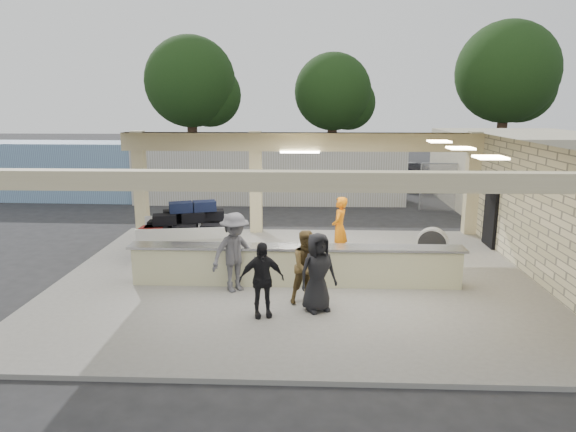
{
  "coord_description": "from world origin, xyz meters",
  "views": [
    {
      "loc": [
        0.31,
        -12.53,
        4.53
      ],
      "look_at": [
        -0.25,
        1.0,
        1.49
      ],
      "focal_mm": 32.0,
      "sensor_mm": 36.0,
      "label": 1
    }
  ],
  "objects_px": {
    "passenger_a": "(307,267)",
    "car_white_b": "(566,178)",
    "luggage_cart": "(188,227)",
    "passenger_c": "(235,252)",
    "car_dark": "(411,177)",
    "container_blue": "(73,171)",
    "baggage_counter": "(296,265)",
    "passenger_d": "(318,272)",
    "container_white": "(270,173)",
    "drum_fan": "(432,244)",
    "baggage_handler": "(339,228)",
    "car_white_a": "(496,182)",
    "passenger_b": "(262,279)"
  },
  "relations": [
    {
      "from": "car_white_a",
      "to": "car_dark",
      "type": "bearing_deg",
      "value": 57.17
    },
    {
      "from": "passenger_c",
      "to": "container_blue",
      "type": "xyz_separation_m",
      "value": [
        -9.38,
        12.02,
        0.28
      ]
    },
    {
      "from": "car_dark",
      "to": "passenger_c",
      "type": "bearing_deg",
      "value": -160.69
    },
    {
      "from": "passenger_a",
      "to": "car_white_b",
      "type": "distance_m",
      "value": 20.01
    },
    {
      "from": "drum_fan",
      "to": "passenger_c",
      "type": "relative_size",
      "value": 0.51
    },
    {
      "from": "passenger_d",
      "to": "container_white",
      "type": "relative_size",
      "value": 0.14
    },
    {
      "from": "car_white_b",
      "to": "container_white",
      "type": "bearing_deg",
      "value": 96.12
    },
    {
      "from": "car_white_a",
      "to": "passenger_a",
      "type": "bearing_deg",
      "value": 143.01
    },
    {
      "from": "baggage_counter",
      "to": "container_blue",
      "type": "bearing_deg",
      "value": 133.15
    },
    {
      "from": "car_white_b",
      "to": "drum_fan",
      "type": "bearing_deg",
      "value": 137.0
    },
    {
      "from": "car_dark",
      "to": "passenger_d",
      "type": "bearing_deg",
      "value": -153.26
    },
    {
      "from": "passenger_b",
      "to": "passenger_c",
      "type": "bearing_deg",
      "value": 103.89
    },
    {
      "from": "baggage_handler",
      "to": "container_blue",
      "type": "distance_m",
      "value": 15.2
    },
    {
      "from": "drum_fan",
      "to": "baggage_handler",
      "type": "xyz_separation_m",
      "value": [
        -2.6,
        0.16,
        0.38
      ]
    },
    {
      "from": "passenger_c",
      "to": "car_white_b",
      "type": "height_order",
      "value": "passenger_c"
    },
    {
      "from": "baggage_handler",
      "to": "car_dark",
      "type": "xyz_separation_m",
      "value": [
        4.46,
        12.55,
        -0.32
      ]
    },
    {
      "from": "luggage_cart",
      "to": "passenger_c",
      "type": "relative_size",
      "value": 1.58
    },
    {
      "from": "container_blue",
      "to": "car_dark",
      "type": "bearing_deg",
      "value": 12.31
    },
    {
      "from": "passenger_a",
      "to": "passenger_c",
      "type": "relative_size",
      "value": 0.87
    },
    {
      "from": "car_white_a",
      "to": "baggage_handler",
      "type": "bearing_deg",
      "value": 138.44
    },
    {
      "from": "passenger_a",
      "to": "baggage_counter",
      "type": "bearing_deg",
      "value": 76.33
    },
    {
      "from": "baggage_counter",
      "to": "car_white_a",
      "type": "distance_m",
      "value": 15.76
    },
    {
      "from": "baggage_counter",
      "to": "passenger_a",
      "type": "distance_m",
      "value": 1.23
    },
    {
      "from": "baggage_counter",
      "to": "car_dark",
      "type": "distance_m",
      "value": 15.78
    },
    {
      "from": "baggage_handler",
      "to": "car_dark",
      "type": "distance_m",
      "value": 13.32
    },
    {
      "from": "car_dark",
      "to": "container_blue",
      "type": "height_order",
      "value": "container_blue"
    },
    {
      "from": "car_white_b",
      "to": "passenger_a",
      "type": "bearing_deg",
      "value": 134.69
    },
    {
      "from": "baggage_counter",
      "to": "container_blue",
      "type": "relative_size",
      "value": 0.8
    },
    {
      "from": "car_white_b",
      "to": "container_blue",
      "type": "distance_m",
      "value": 24.19
    },
    {
      "from": "passenger_a",
      "to": "car_white_b",
      "type": "relative_size",
      "value": 0.35
    },
    {
      "from": "passenger_c",
      "to": "car_white_b",
      "type": "bearing_deg",
      "value": 7.05
    },
    {
      "from": "passenger_a",
      "to": "passenger_d",
      "type": "height_order",
      "value": "passenger_d"
    },
    {
      "from": "car_dark",
      "to": "container_blue",
      "type": "bearing_deg",
      "value": 145.24
    },
    {
      "from": "passenger_d",
      "to": "car_white_b",
      "type": "bearing_deg",
      "value": 23.94
    },
    {
      "from": "passenger_c",
      "to": "container_white",
      "type": "height_order",
      "value": "container_white"
    },
    {
      "from": "baggage_counter",
      "to": "passenger_d",
      "type": "bearing_deg",
      "value": -72.06
    },
    {
      "from": "car_dark",
      "to": "baggage_counter",
      "type": "bearing_deg",
      "value": -156.78
    },
    {
      "from": "drum_fan",
      "to": "car_white_b",
      "type": "relative_size",
      "value": 0.2
    },
    {
      "from": "passenger_c",
      "to": "container_blue",
      "type": "distance_m",
      "value": 15.25
    },
    {
      "from": "container_white",
      "to": "passenger_d",
      "type": "bearing_deg",
      "value": -81.61
    },
    {
      "from": "luggage_cart",
      "to": "container_white",
      "type": "height_order",
      "value": "container_white"
    },
    {
      "from": "passenger_d",
      "to": "container_blue",
      "type": "xyz_separation_m",
      "value": [
        -11.31,
        13.11,
        0.37
      ]
    },
    {
      "from": "drum_fan",
      "to": "baggage_counter",
      "type": "bearing_deg",
      "value": -135.97
    },
    {
      "from": "car_white_a",
      "to": "container_blue",
      "type": "relative_size",
      "value": 0.5
    },
    {
      "from": "luggage_cart",
      "to": "passenger_a",
      "type": "relative_size",
      "value": 1.8
    },
    {
      "from": "luggage_cart",
      "to": "passenger_c",
      "type": "xyz_separation_m",
      "value": [
        1.74,
        -2.71,
        0.08
      ]
    },
    {
      "from": "passenger_b",
      "to": "car_dark",
      "type": "xyz_separation_m",
      "value": [
        6.3,
        16.68,
        -0.23
      ]
    },
    {
      "from": "drum_fan",
      "to": "car_white_a",
      "type": "relative_size",
      "value": 0.19
    },
    {
      "from": "luggage_cart",
      "to": "car_dark",
      "type": "height_order",
      "value": "luggage_cart"
    },
    {
      "from": "car_dark",
      "to": "luggage_cart",
      "type": "bearing_deg",
      "value": -170.9
    }
  ]
}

